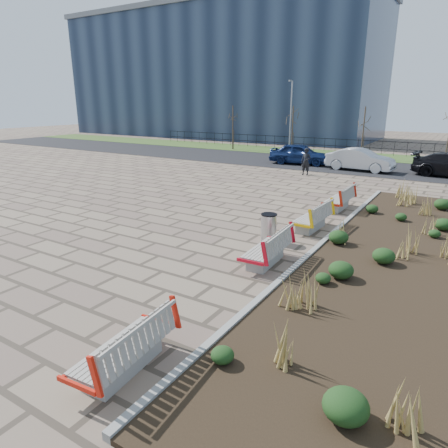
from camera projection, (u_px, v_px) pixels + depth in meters
The scene contains 19 objects.
ground at pixel (118, 276), 10.67m from camera, with size 120.00×120.00×0.00m, color #756450.
planting_bed at pixel (399, 260), 11.60m from camera, with size 4.50×18.00×0.10m, color black.
planting_curb at pixel (321, 245), 12.76m from camera, with size 0.16×18.00×0.15m, color gray.
grass_verge_far at pixel (365, 156), 33.44m from camera, with size 80.00×5.00×0.04m, color #33511E.
road at pixel (345, 166), 28.57m from camera, with size 80.00×7.00×0.02m, color black.
bench_a at pixel (122, 345), 6.79m from camera, with size 0.90×2.10×1.00m, color red, non-canonical shape.
bench_b at pixel (266, 247), 11.32m from camera, with size 0.90×2.10×1.00m, color red, non-canonical shape.
bench_c at pixel (311, 216), 14.36m from camera, with size 0.90×2.10×1.00m, color yellow, non-canonical shape.
bench_d at pixel (338, 198), 17.08m from camera, with size 0.90×2.10×1.00m, color #A91C0B, non-canonical shape.
litter_bin at pixel (269, 228), 13.13m from camera, with size 0.51×0.51×0.93m, color #B2B2B7.
pedestrian at pixel (306, 162), 24.89m from camera, with size 0.61×0.40×1.67m, color black.
car_blue at pixel (300, 154), 29.12m from camera, with size 1.75×4.35×1.48m, color #11214E.
car_silver at pixel (360, 160), 26.44m from camera, with size 1.53×4.38×1.44m, color #ACAFB4.
tree_a at pixel (233, 128), 37.64m from camera, with size 1.40×1.40×4.00m, color #4C3D2D, non-canonical shape.
tree_b at pixel (292, 130), 34.63m from camera, with size 1.40×1.40×4.00m, color #4C3D2D, non-canonical shape.
tree_c at pixel (363, 133), 31.63m from camera, with size 1.40×1.40×4.00m, color #4C3D2D, non-canonical shape.
lamp_west at pixel (291, 118), 33.93m from camera, with size 0.24×0.60×6.00m, color gray, non-canonical shape.
railing_fence at pixel (370, 147), 34.48m from camera, with size 44.00×0.10×1.20m, color black, non-canonical shape.
building_glass at pixel (219, 76), 52.01m from camera, with size 40.00×14.00×15.00m, color #192338.
Camera 1 is at (7.56, -6.84, 4.48)m, focal length 32.00 mm.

